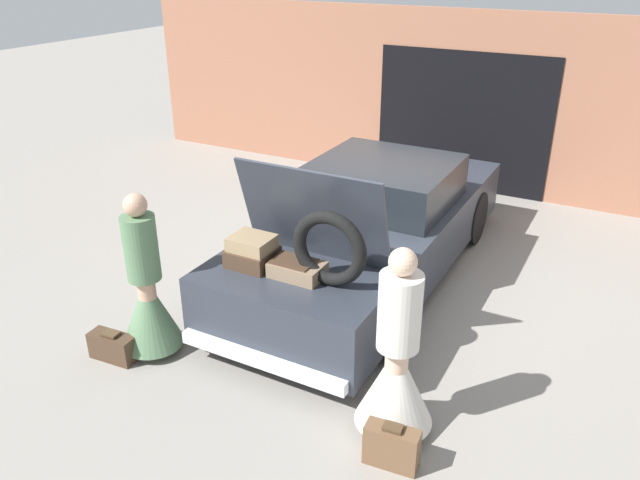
# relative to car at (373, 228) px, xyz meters

# --- Properties ---
(ground_plane) EXTENTS (40.00, 40.00, 0.00)m
(ground_plane) POSITION_rel_car_xyz_m (-0.00, 0.00, -0.62)
(ground_plane) COLOR gray
(garage_wall_back) EXTENTS (12.00, 0.14, 2.80)m
(garage_wall_back) POSITION_rel_car_xyz_m (-0.00, 3.53, 0.77)
(garage_wall_back) COLOR #9E664C
(garage_wall_back) RESTS_ON ground_plane
(car) EXTENTS (1.84, 4.90, 1.83)m
(car) POSITION_rel_car_xyz_m (0.00, 0.00, 0.00)
(car) COLOR #2D333D
(car) RESTS_ON ground_plane
(person_left) EXTENTS (0.60, 0.60, 1.66)m
(person_left) POSITION_rel_car_xyz_m (-1.26, -2.47, -0.03)
(person_left) COLOR tan
(person_left) RESTS_ON ground_plane
(person_right) EXTENTS (0.65, 0.65, 1.66)m
(person_right) POSITION_rel_car_xyz_m (1.26, -2.37, -0.03)
(person_right) COLOR beige
(person_right) RESTS_ON ground_plane
(suitcase_beside_left_person) EXTENTS (0.48, 0.22, 0.30)m
(suitcase_beside_left_person) POSITION_rel_car_xyz_m (-1.49, -2.77, -0.48)
(suitcase_beside_left_person) COLOR #473323
(suitcase_beside_left_person) RESTS_ON ground_plane
(suitcase_beside_right_person) EXTENTS (0.44, 0.20, 0.38)m
(suitcase_beside_right_person) POSITION_rel_car_xyz_m (1.40, -2.77, -0.44)
(suitcase_beside_right_person) COLOR brown
(suitcase_beside_right_person) RESTS_ON ground_plane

